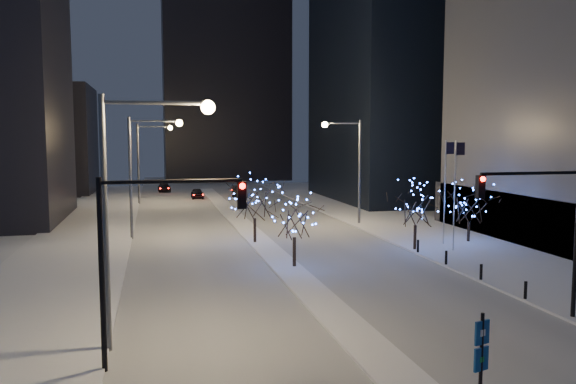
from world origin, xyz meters
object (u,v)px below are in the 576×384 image
object	(u,v)px
car_mid	(238,191)
street_lamp_w_near	(133,186)
street_lamp_w_far	(147,152)
street_lamp_east	(351,158)
traffic_signal_west	(147,239)
holiday_tree_median_far	(255,198)
street_lamp_w_mid	(143,160)
holiday_tree_plaza_far	(469,204)
car_near	(197,194)
wayfinding_sign	(481,353)
holiday_tree_median_near	(294,217)
car_far	(164,187)
traffic_signal_east	(548,219)
holiday_tree_plaza_near	(416,205)

from	to	relation	value
car_mid	street_lamp_w_near	bearing A→B (deg)	87.19
street_lamp_w_far	street_lamp_east	size ratio (longest dim) A/B	1.00
traffic_signal_west	car_mid	size ratio (longest dim) A/B	1.50
street_lamp_w_far	holiday_tree_median_far	size ratio (longest dim) A/B	1.83
street_lamp_w_far	traffic_signal_west	xyz separation A→B (m)	(0.50, -52.00, -1.74)
street_lamp_w_near	car_mid	distance (m)	58.68
street_lamp_w_near	street_lamp_w_far	distance (m)	50.00
traffic_signal_west	car_mid	distance (m)	60.39
street_lamp_w_mid	holiday_tree_plaza_far	world-z (taller)	street_lamp_w_mid
car_near	street_lamp_w_mid	bearing A→B (deg)	-101.66
street_lamp_east	wayfinding_sign	bearing A→B (deg)	-103.77
street_lamp_w_far	holiday_tree_median_near	size ratio (longest dim) A/B	2.10
car_far	holiday_tree_plaza_far	bearing A→B (deg)	-67.11
traffic_signal_west	car_near	world-z (taller)	traffic_signal_west
traffic_signal_east	car_mid	bearing A→B (deg)	95.28
street_lamp_w_near	car_far	world-z (taller)	street_lamp_w_near
street_lamp_east	holiday_tree_plaza_near	size ratio (longest dim) A/B	1.98
holiday_tree_plaza_near	street_lamp_w_mid	bearing A→B (deg)	153.04
car_far	street_lamp_w_mid	bearing A→B (deg)	-95.26
holiday_tree_median_near	wayfinding_sign	xyz separation A→B (m)	(0.76, -19.85, -1.38)
street_lamp_w_near	holiday_tree_median_near	distance (m)	15.48
traffic_signal_west	holiday_tree_plaza_far	size ratio (longest dim) A/B	1.50
car_mid	car_far	world-z (taller)	car_mid
car_near	wayfinding_sign	size ratio (longest dim) A/B	1.25
car_mid	holiday_tree_plaza_near	distance (m)	42.58
traffic_signal_east	street_lamp_w_far	bearing A→B (deg)	109.32
car_near	holiday_tree_plaza_far	bearing A→B (deg)	-63.42
street_lamp_w_near	car_mid	world-z (taller)	street_lamp_w_near
holiday_tree_median_near	holiday_tree_plaza_near	bearing A→B (deg)	18.06
street_lamp_w_mid	traffic_signal_east	xyz separation A→B (m)	(17.88, -26.00, -1.74)
street_lamp_w_mid	holiday_tree_plaza_near	world-z (taller)	street_lamp_w_mid
street_lamp_w_near	car_near	bearing A→B (deg)	83.21
car_mid	wayfinding_sign	world-z (taller)	wayfinding_sign
traffic_signal_east	holiday_tree_plaza_far	world-z (taller)	traffic_signal_east
street_lamp_w_far	holiday_tree_plaza_far	bearing A→B (deg)	-52.86
street_lamp_east	traffic_signal_west	bearing A→B (deg)	-121.69
street_lamp_w_mid	holiday_tree_plaza_far	bearing A→B (deg)	-17.75
holiday_tree_median_near	holiday_tree_plaza_far	world-z (taller)	holiday_tree_median_near
holiday_tree_median_far	wayfinding_sign	distance (m)	28.71
street_lamp_w_mid	holiday_tree_median_near	xyz separation A→B (m)	(9.44, -13.15, -3.17)
traffic_signal_east	traffic_signal_west	bearing A→B (deg)	-176.71
traffic_signal_east	wayfinding_sign	distance (m)	10.76
holiday_tree_plaza_near	wayfinding_sign	distance (m)	24.93
street_lamp_w_mid	street_lamp_east	distance (m)	19.26
wayfinding_sign	traffic_signal_west	bearing A→B (deg)	131.29
street_lamp_w_far	car_far	world-z (taller)	street_lamp_w_far
traffic_signal_west	car_mid	bearing A→B (deg)	78.50
wayfinding_sign	street_lamp_w_near	bearing A→B (deg)	124.90
traffic_signal_east	car_mid	world-z (taller)	traffic_signal_east
street_lamp_east	car_mid	bearing A→B (deg)	102.63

